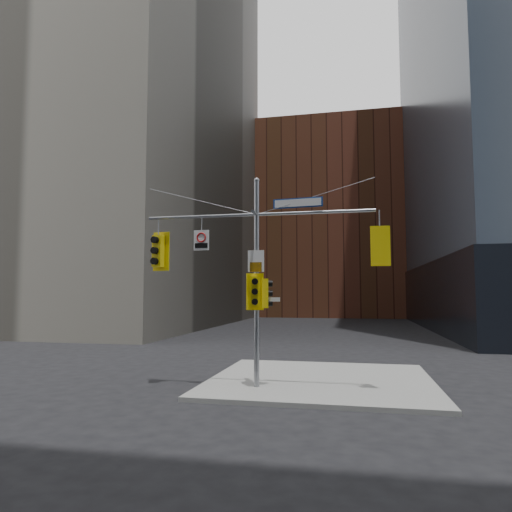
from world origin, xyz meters
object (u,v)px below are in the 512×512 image
at_px(traffic_light_east_arm, 380,246).
at_px(street_sign_blade, 298,203).
at_px(signal_assembly, 257,260).
at_px(traffic_light_pole_front, 255,292).
at_px(regulatory_sign_arm, 201,240).
at_px(traffic_light_west_arm, 158,251).
at_px(traffic_light_pole_side, 266,293).

distance_m(traffic_light_east_arm, street_sign_blade, 3.09).
bearing_deg(signal_assembly, street_sign_blade, 0.12).
bearing_deg(signal_assembly, traffic_light_pole_front, -90.26).
bearing_deg(traffic_light_pole_front, traffic_light_east_arm, -7.96).
xyz_separation_m(street_sign_blade, regulatory_sign_arm, (-3.42, -0.02, -1.18)).
height_order(traffic_light_pole_front, regulatory_sign_arm, regulatory_sign_arm).
relative_size(signal_assembly, traffic_light_west_arm, 5.64).
height_order(traffic_light_west_arm, street_sign_blade, street_sign_blade).
height_order(signal_assembly, traffic_light_west_arm, signal_assembly).
bearing_deg(street_sign_blade, traffic_light_east_arm, 5.60).
height_order(signal_assembly, traffic_light_pole_side, signal_assembly).
bearing_deg(regulatory_sign_arm, signal_assembly, 4.41).
height_order(traffic_light_west_arm, regulatory_sign_arm, same).
distance_m(signal_assembly, traffic_light_east_arm, 4.13).
bearing_deg(street_sign_blade, traffic_light_pole_side, -175.07).
bearing_deg(traffic_light_east_arm, traffic_light_pole_side, -1.36).
distance_m(traffic_light_west_arm, regulatory_sign_arm, 1.68).
xyz_separation_m(signal_assembly, traffic_light_pole_side, (0.32, 0.02, -1.14)).
xyz_separation_m(traffic_light_east_arm, traffic_light_pole_side, (-3.79, 0.02, -1.52)).
bearing_deg(street_sign_blade, traffic_light_pole_front, -163.66).
distance_m(traffic_light_west_arm, traffic_light_east_arm, 7.74).
bearing_deg(traffic_light_pole_front, regulatory_sign_arm, 161.25).
height_order(traffic_light_east_arm, traffic_light_pole_front, traffic_light_east_arm).
relative_size(signal_assembly, traffic_light_pole_side, 8.04).
xyz_separation_m(traffic_light_west_arm, regulatory_sign_arm, (1.64, -0.03, 0.37)).
bearing_deg(traffic_light_east_arm, street_sign_blade, -1.17).
bearing_deg(regulatory_sign_arm, traffic_light_west_arm, -177.36).
xyz_separation_m(traffic_light_pole_front, street_sign_blade, (1.43, 0.27, 3.02)).
xyz_separation_m(signal_assembly, street_sign_blade, (1.43, 0.00, 1.93)).
distance_m(traffic_light_west_arm, traffic_light_pole_side, 4.24).
relative_size(traffic_light_west_arm, street_sign_blade, 0.83).
height_order(traffic_light_pole_side, street_sign_blade, street_sign_blade).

